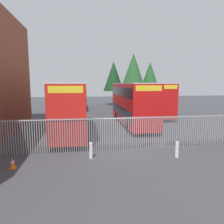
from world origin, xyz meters
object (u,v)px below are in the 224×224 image
at_px(bollard_near_left, 91,150).
at_px(traffic_cone_by_gate, 12,163).
at_px(double_decker_bus_near_gate, 132,102).
at_px(double_decker_bus_far_back, 74,95).
at_px(double_decker_bus_behind_fence_right, 152,98).
at_px(double_decker_bus_behind_fence_left, 71,106).
at_px(bollard_center_front, 177,150).

bearing_deg(bollard_near_left, traffic_cone_by_gate, -167.38).
relative_size(double_decker_bus_near_gate, double_decker_bus_far_back, 1.00).
relative_size(double_decker_bus_near_gate, traffic_cone_by_gate, 18.32).
bearing_deg(double_decker_bus_behind_fence_right, double_decker_bus_near_gate, -124.95).
xyz_separation_m(double_decker_bus_near_gate, double_decker_bus_behind_fence_right, (4.14, 5.93, 0.00)).
relative_size(double_decker_bus_behind_fence_right, double_decker_bus_far_back, 1.00).
distance_m(double_decker_bus_behind_fence_left, bollard_near_left, 7.12).
distance_m(double_decker_bus_near_gate, bollard_center_front, 10.20).
relative_size(double_decker_bus_near_gate, double_decker_bus_behind_fence_right, 1.00).
relative_size(double_decker_bus_behind_fence_left, bollard_center_front, 11.38).
height_order(double_decker_bus_far_back, bollard_near_left, double_decker_bus_far_back).
bearing_deg(bollard_near_left, bollard_center_front, -6.19).
height_order(double_decker_bus_near_gate, double_decker_bus_behind_fence_right, same).
xyz_separation_m(bollard_near_left, bollard_center_front, (5.06, -0.55, 0.00)).
bearing_deg(double_decker_bus_near_gate, bollard_center_front, -88.30).
bearing_deg(traffic_cone_by_gate, bollard_center_front, 2.27).
bearing_deg(double_decker_bus_behind_fence_left, double_decker_bus_near_gate, 24.00).
xyz_separation_m(double_decker_bus_far_back, traffic_cone_by_gate, (-2.34, -24.93, -2.13)).
relative_size(double_decker_bus_behind_fence_right, bollard_near_left, 11.38).
bearing_deg(double_decker_bus_near_gate, double_decker_bus_far_back, 114.06).
xyz_separation_m(double_decker_bus_near_gate, double_decker_bus_behind_fence_left, (-6.21, -2.76, 0.00)).
bearing_deg(double_decker_bus_behind_fence_right, double_decker_bus_behind_fence_left, -139.98).
height_order(double_decker_bus_behind_fence_right, bollard_near_left, double_decker_bus_behind_fence_right).
distance_m(double_decker_bus_far_back, bollard_near_left, 24.16).
relative_size(double_decker_bus_behind_fence_left, bollard_near_left, 11.38).
height_order(double_decker_bus_behind_fence_right, double_decker_bus_far_back, same).
distance_m(double_decker_bus_behind_fence_left, bollard_center_front, 9.93).
distance_m(double_decker_bus_behind_fence_left, traffic_cone_by_gate, 8.33).
bearing_deg(double_decker_bus_far_back, bollard_center_front, -74.53).
bearing_deg(double_decker_bus_near_gate, double_decker_bus_behind_fence_left, -156.00).
distance_m(double_decker_bus_behind_fence_right, bollard_center_front, 16.51).
distance_m(bollard_near_left, traffic_cone_by_gate, 4.18).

